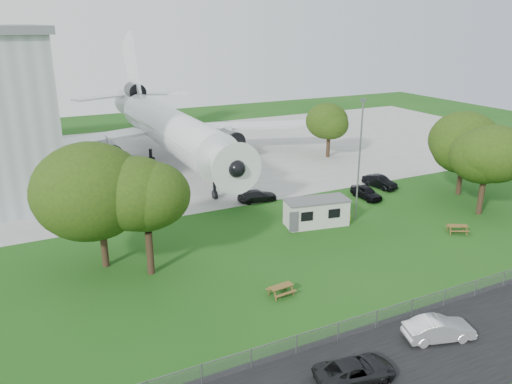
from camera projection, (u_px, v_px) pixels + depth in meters
name	position (u px, v px, depth m)	size (l,w,h in m)	color
ground	(321.00, 262.00, 41.31)	(160.00, 160.00, 0.00)	#265B1A
asphalt_strip	(439.00, 349.00, 30.28)	(120.00, 8.00, 0.02)	black
concrete_apron	(178.00, 157.00, 73.53)	(120.00, 46.00, 0.03)	#B7B7B2
airliner	(167.00, 125.00, 69.18)	(46.36, 47.73, 17.69)	white
site_cabin	(316.00, 212.00, 48.56)	(6.93, 3.72, 2.62)	beige
picnic_west	(281.00, 295.00, 36.30)	(1.80, 1.50, 0.76)	brown
picnic_east	(457.00, 233.00, 47.03)	(1.80, 1.50, 0.76)	brown
fence	(399.00, 320.00, 33.25)	(58.00, 0.04, 1.30)	gray
lamp_mast	(359.00, 163.00, 48.08)	(0.16, 0.16, 12.00)	slate
tree_west_big	(98.00, 190.00, 38.57)	(9.33, 9.33, 11.21)	#382619
tree_west_small	(146.00, 202.00, 37.54)	(7.30, 7.30, 9.68)	#382619
tree_east_front	(487.00, 159.00, 49.81)	(7.81, 7.81, 9.82)	#382619
tree_east_back	(465.00, 146.00, 55.84)	(8.29, 8.29, 9.90)	#382619
tree_far_apron	(329.00, 122.00, 71.85)	(6.30, 6.30, 8.41)	#382619
car_centre_sedan	(439.00, 329.00, 31.01)	(1.54, 4.42, 1.46)	white
car_west_estate	(355.00, 371.00, 27.42)	(2.12, 4.61, 1.28)	black
car_ne_hatch	(366.00, 192.00, 55.99)	(1.68, 4.19, 1.43)	black
car_ne_sedan	(380.00, 182.00, 59.68)	(1.53, 4.39, 1.45)	black
car_apron_van	(257.00, 196.00, 55.10)	(1.81, 4.46, 1.29)	black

